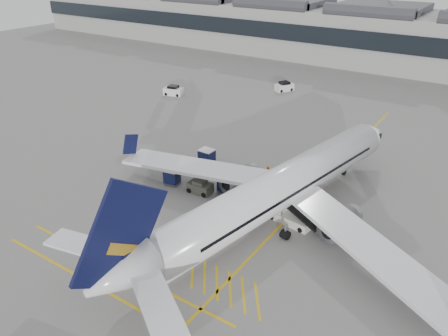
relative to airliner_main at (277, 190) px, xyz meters
The scene contains 16 objects.
ground 10.21m from the airliner_main, 159.31° to the right, with size 220.00×220.00×0.00m, color gray.
terminal 69.16m from the airliner_main, 97.54° to the left, with size 200.00×20.45×12.40m.
apron_markings 7.37m from the airliner_main, 81.95° to the left, with size 0.25×60.00×0.01m, color gold.
airliner_main is the anchor object (origin of this frame).
belt_loader 2.92m from the airliner_main, 13.25° to the left, with size 5.40×2.35×2.15m.
baggage_cart_a 4.54m from the airliner_main, 151.51° to the left, with size 1.65×1.42×1.59m.
baggage_cart_b 6.96m from the airliner_main, 166.94° to the left, with size 2.39×2.19×2.05m.
baggage_cart_c 12.86m from the airliner_main, behind, with size 1.85×1.61×1.73m.
baggage_cart_d 13.85m from the airliner_main, 154.15° to the left, with size 1.86×1.55×1.91m.
ramp_agent_a 8.00m from the airliner_main, 123.90° to the left, with size 0.65×0.43×1.78m, color #DC560B.
ramp_agent_b 5.67m from the airliner_main, 133.31° to the left, with size 0.79×0.62×1.63m, color orange.
pushback_tug 9.38m from the airliner_main, behind, with size 2.63×1.70×1.43m.
safety_cone_nose 18.20m from the airliner_main, 92.37° to the left, with size 0.34×0.34×0.47m, color #F24C0A.
safety_cone_engine 7.35m from the airliner_main, 64.55° to the left, with size 0.37×0.37×0.51m, color #F24C0A.
service_van_left 41.52m from the airliner_main, 142.90° to the left, with size 3.61×2.39×1.70m.
service_van_mid 42.13m from the airliner_main, 115.31° to the left, with size 3.03×3.64×1.68m.
Camera 1 is at (24.32, -28.60, 23.35)m, focal length 35.00 mm.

